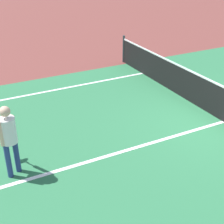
# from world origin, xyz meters

# --- Properties ---
(ground_plane) EXTENTS (60.00, 60.00, 0.00)m
(ground_plane) POSITION_xyz_m (0.00, 0.00, 0.00)
(ground_plane) COLOR brown
(court_surface_inbounds) EXTENTS (10.62, 24.40, 0.00)m
(court_surface_inbounds) POSITION_xyz_m (0.00, 0.00, 0.00)
(court_surface_inbounds) COLOR #2D7247
(court_surface_inbounds) RESTS_ON ground_plane
(line_center_service) EXTENTS (0.10, 6.40, 0.01)m
(line_center_service) POSITION_xyz_m (0.00, -3.20, 0.00)
(line_center_service) COLOR white
(line_center_service) RESTS_ON ground_plane
(player_near) EXTENTS (1.13, 0.57, 1.56)m
(player_near) POSITION_xyz_m (-0.35, -5.49, 0.96)
(player_near) COLOR navy
(player_near) RESTS_ON ground_plane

